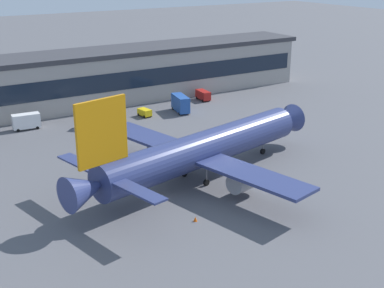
# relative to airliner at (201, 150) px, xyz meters

# --- Properties ---
(ground_plane) EXTENTS (600.00, 600.00, 0.00)m
(ground_plane) POSITION_rel_airliner_xyz_m (-9.75, -2.71, -5.38)
(ground_plane) COLOR #56565B
(terminal_building) EXTENTS (150.64, 15.54, 13.82)m
(terminal_building) POSITION_rel_airliner_xyz_m (-9.75, 56.87, 1.56)
(terminal_building) COLOR #9E9993
(terminal_building) RESTS_ON ground_plane
(airliner) EXTENTS (53.23, 45.30, 17.99)m
(airliner) POSITION_rel_airliner_xyz_m (0.00, 0.00, 0.00)
(airliner) COLOR navy
(airliner) RESTS_ON ground_plane
(stair_truck) EXTENTS (6.17, 2.85, 3.55)m
(stair_truck) POSITION_rel_airliner_xyz_m (-18.47, 44.02, -3.40)
(stair_truck) COLOR white
(stair_truck) RESTS_ON ground_plane
(crew_van) EXTENTS (2.69, 5.39, 2.55)m
(crew_van) POSITION_rel_airliner_xyz_m (29.38, 45.06, -3.92)
(crew_van) COLOR red
(crew_van) RESTS_ON ground_plane
(catering_truck) EXTENTS (3.94, 7.57, 4.15)m
(catering_truck) POSITION_rel_airliner_xyz_m (18.32, 38.27, -3.09)
(catering_truck) COLOR #2651A5
(catering_truck) RESTS_ON ground_plane
(fuel_truck) EXTENTS (7.97, 7.87, 3.35)m
(fuel_truck) POSITION_rel_airliner_xyz_m (-3.61, 36.01, -3.50)
(fuel_truck) COLOR gray
(fuel_truck) RESTS_ON ground_plane
(baggage_tug) EXTENTS (2.50, 3.83, 1.85)m
(baggage_tug) POSITION_rel_airliner_xyz_m (8.78, 39.23, -4.29)
(baggage_tug) COLOR yellow
(baggage_tug) RESTS_ON ground_plane
(traffic_cone_0) EXTENTS (0.57, 0.57, 0.72)m
(traffic_cone_0) POSITION_rel_airliner_xyz_m (-8.97, -12.78, -5.02)
(traffic_cone_0) COLOR #F2590C
(traffic_cone_0) RESTS_ON ground_plane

